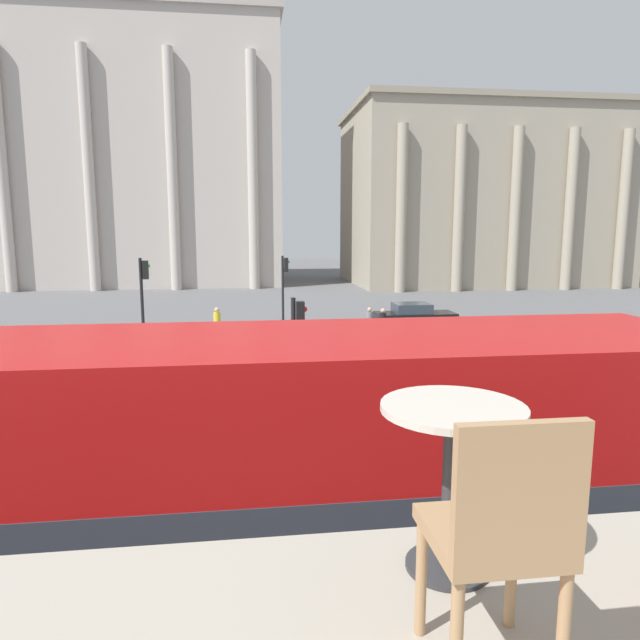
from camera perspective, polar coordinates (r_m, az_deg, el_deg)
name	(u,v)px	position (r m, az deg, el deg)	size (l,w,h in m)	color
double_decker_bus	(266,490)	(6.86, -5.41, -16.58)	(10.25, 2.65, 4.05)	black
cafe_dining_table	(452,450)	(2.50, 13.03, -12.54)	(0.60, 0.60, 0.73)	#2D2D30
cafe_chair_0	(500,532)	(1.97, 17.59, -19.55)	(0.40, 0.40, 0.91)	#A87F56
plaza_building_left	(145,158)	(59.94, -17.07, 15.23)	(26.15, 15.98, 24.17)	#BCB2A8
plaza_building_right	(478,198)	(59.26, 15.53, 11.70)	(25.46, 16.41, 16.61)	#A39984
traffic_light_near	(297,345)	(14.50, -2.36, -2.51)	(0.42, 0.24, 3.54)	black
traffic_light_mid	(144,296)	(22.72, -17.21, 2.26)	(0.42, 0.24, 4.16)	black
traffic_light_far	(284,283)	(28.55, -3.60, 3.68)	(0.42, 0.24, 3.93)	black
car_black	(414,315)	(30.75, 9.40, 0.46)	(4.20, 1.93, 1.35)	black
car_white	(96,366)	(20.62, -21.47, -4.27)	(4.20, 1.93, 1.35)	black
pedestrian_yellow	(217,324)	(26.00, -10.24, -0.39)	(0.32, 0.32, 1.78)	#282B33
pedestrian_grey	(369,322)	(26.89, 4.96, -0.19)	(0.32, 0.32, 1.62)	#282B33
pedestrian_black	(383,324)	(26.19, 6.29, -0.38)	(0.32, 0.32, 1.68)	#282B33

